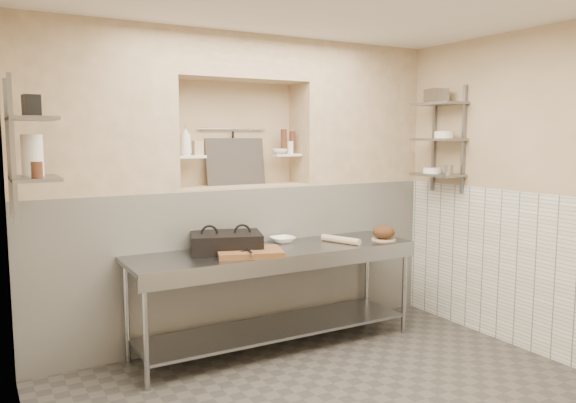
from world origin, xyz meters
TOP-DOWN VIEW (x-y plane):
  - wall_left at (-2.05, 0.00)m, footprint 0.10×3.90m
  - wall_right at (2.05, 0.00)m, footprint 0.10×3.90m
  - wall_back at (0.00, 2.00)m, footprint 4.00×0.10m
  - backwall_lower at (0.00, 1.75)m, footprint 4.00×0.40m
  - alcove_sill at (0.00, 1.75)m, footprint 1.30×0.40m
  - backwall_pillar_left at (-1.33, 1.75)m, footprint 1.35×0.40m
  - backwall_pillar_right at (1.33, 1.75)m, footprint 1.35×0.40m
  - backwall_header at (0.00, 1.75)m, footprint 1.30×0.40m
  - wainscot_left at (-1.99, 0.00)m, footprint 0.02×3.90m
  - wainscot_right at (1.99, 0.00)m, footprint 0.02×3.90m
  - alcove_shelf_left at (-0.50, 1.75)m, footprint 0.28×0.16m
  - alcove_shelf_right at (0.50, 1.75)m, footprint 0.28×0.16m
  - utensil_rail at (0.00, 1.92)m, footprint 0.70×0.02m
  - hanging_steel at (0.00, 1.90)m, footprint 0.02×0.02m
  - splash_panel at (0.00, 1.85)m, footprint 0.60×0.08m
  - shelf_rail_left_a at (-1.98, 1.25)m, footprint 0.03×0.03m
  - shelf_rail_left_b at (-1.98, 0.85)m, footprint 0.03×0.03m
  - wall_shelf_left_lower at (-1.84, 1.05)m, footprint 0.30×0.50m
  - wall_shelf_left_upper at (-1.84, 1.05)m, footprint 0.30×0.50m
  - shelf_rail_right_a at (1.98, 1.25)m, footprint 0.03×0.03m
  - shelf_rail_right_b at (1.98, 0.85)m, footprint 0.03×0.03m
  - wall_shelf_right_lower at (1.84, 1.05)m, footprint 0.30×0.50m
  - wall_shelf_right_mid at (1.84, 1.05)m, footprint 0.30×0.50m
  - wall_shelf_right_upper at (1.84, 1.05)m, footprint 0.30×0.50m
  - prep_table at (0.08, 1.18)m, footprint 2.60×0.70m
  - panini_press at (-0.35, 1.29)m, footprint 0.70×0.60m
  - cutting_board at (-0.23, 1.06)m, footprint 0.62×0.52m
  - knife_blade at (-0.22, 1.04)m, footprint 0.25×0.10m
  - tongs at (-0.28, 0.97)m, footprint 0.07×0.25m
  - mixing_bowl at (0.27, 1.41)m, footprint 0.22×0.22m
  - rolling_pin at (0.73, 1.13)m, footprint 0.20×0.41m
  - bread_board at (1.18, 1.05)m, footprint 0.23×0.23m
  - bread_loaf at (1.18, 1.05)m, footprint 0.21×0.21m
  - bottle_soap at (-0.53, 1.74)m, footprint 0.10×0.10m
  - jar_alcove at (-0.40, 1.80)m, footprint 0.09×0.09m
  - bowl_alcove at (0.41, 1.71)m, footprint 0.20×0.20m
  - condiment_a at (0.58, 1.77)m, footprint 0.06×0.06m
  - condiment_b at (0.50, 1.79)m, footprint 0.06×0.06m
  - condiment_c at (0.56, 1.77)m, footprint 0.07×0.07m
  - jug_left at (-1.84, 1.12)m, footprint 0.14×0.14m
  - jar_left at (-1.84, 0.86)m, footprint 0.07×0.07m
  - box_left_upper at (-1.84, 1.00)m, footprint 0.12×0.12m
  - bowl_right at (1.84, 1.12)m, footprint 0.18×0.18m
  - canister_right at (1.84, 0.90)m, footprint 0.09×0.09m
  - bowl_right_mid at (1.84, 0.98)m, footprint 0.18×0.18m
  - basket_right at (1.84, 1.10)m, footprint 0.23×0.25m

SIDE VIEW (x-z plane):
  - prep_table at x=0.08m, z-range 0.19..1.09m
  - backwall_lower at x=0.00m, z-range 0.00..1.40m
  - wainscot_left at x=-1.99m, z-range 0.00..1.40m
  - wainscot_right at x=1.99m, z-range 0.00..1.40m
  - bread_board at x=1.18m, z-range 0.90..0.91m
  - cutting_board at x=-0.23m, z-range 0.90..0.95m
  - mixing_bowl at x=0.27m, z-range 0.90..0.95m
  - rolling_pin at x=0.73m, z-range 0.90..0.96m
  - knife_blade at x=-0.22m, z-range 0.95..0.95m
  - tongs at x=-0.28m, z-range 0.95..0.97m
  - bread_loaf at x=1.18m, z-range 0.91..1.04m
  - panini_press at x=-0.35m, z-range 0.90..1.06m
  - wall_left at x=-2.05m, z-range 0.00..2.80m
  - wall_right at x=2.05m, z-range 0.00..2.80m
  - wall_back at x=0.00m, z-range 0.00..2.80m
  - alcove_sill at x=0.00m, z-range 1.40..1.42m
  - wall_shelf_right_lower at x=1.84m, z-range 1.49..1.51m
  - bowl_right at x=1.84m, z-range 1.51..1.57m
  - canister_right at x=1.84m, z-range 1.51..1.60m
  - wall_shelf_left_lower at x=-1.84m, z-range 1.59..1.61m
  - splash_panel at x=0.00m, z-range 1.42..1.86m
  - jar_left at x=-1.84m, z-range 1.61..1.72m
  - alcove_shelf_left at x=-0.50m, z-range 1.69..1.71m
  - alcove_shelf_right at x=0.50m, z-range 1.69..1.71m
  - bowl_alcove at x=0.41m, z-range 1.71..1.76m
  - jug_left at x=-1.84m, z-range 1.61..1.89m
  - condiment_c at x=0.56m, z-range 1.71..1.83m
  - jar_alcove at x=-0.40m, z-range 1.71..1.84m
  - hanging_steel at x=0.00m, z-range 1.63..1.93m
  - shelf_rail_left_a at x=-1.98m, z-range 1.33..2.27m
  - shelf_rail_left_b at x=-1.98m, z-range 1.33..2.27m
  - condiment_a at x=0.58m, z-range 1.71..1.93m
  - condiment_b at x=0.50m, z-range 1.71..1.95m
  - bottle_soap at x=-0.53m, z-range 1.71..1.98m
  - shelf_rail_right_a at x=1.98m, z-range 1.33..2.38m
  - shelf_rail_right_b at x=1.98m, z-range 1.33..2.38m
  - wall_shelf_right_mid at x=1.84m, z-range 1.84..1.86m
  - bowl_right_mid at x=1.84m, z-range 1.86..1.93m
  - utensil_rail at x=0.00m, z-range 1.94..1.96m
  - wall_shelf_left_upper at x=-1.84m, z-range 1.99..2.01m
  - box_left_upper at x=-1.84m, z-range 2.01..2.15m
  - backwall_pillar_left at x=-1.33m, z-range 1.40..2.80m
  - backwall_pillar_right at x=1.33m, z-range 1.40..2.80m
  - wall_shelf_right_upper at x=1.84m, z-range 2.19..2.21m
  - basket_right at x=1.84m, z-range 2.21..2.35m
  - backwall_header at x=0.00m, z-range 2.40..2.80m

